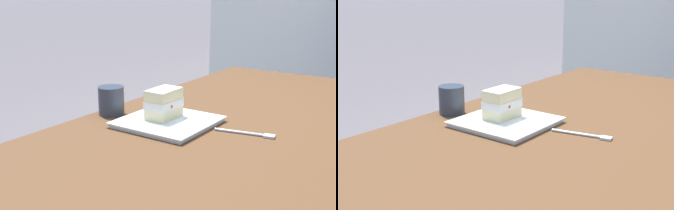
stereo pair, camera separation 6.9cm
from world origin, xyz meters
TOP-DOWN VIEW (x-y plane):
  - patio_table at (0.00, 0.00)m, footprint 1.62×0.93m
  - dessert_plate at (-0.17, 0.20)m, footprint 0.26×0.26m
  - cake_slice at (-0.16, 0.21)m, footprint 0.11×0.08m
  - dessert_fork at (-0.12, -0.04)m, footprint 0.05×0.17m
  - coffee_cup at (-0.18, 0.41)m, footprint 0.08×0.08m

SIDE VIEW (x-z plane):
  - patio_table at x=0.00m, z-range 0.27..0.99m
  - dessert_fork at x=-0.12m, z-range 0.72..0.73m
  - dessert_plate at x=-0.17m, z-range 0.72..0.73m
  - coffee_cup at x=-0.18m, z-range 0.72..0.81m
  - cake_slice at x=-0.16m, z-range 0.73..0.82m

